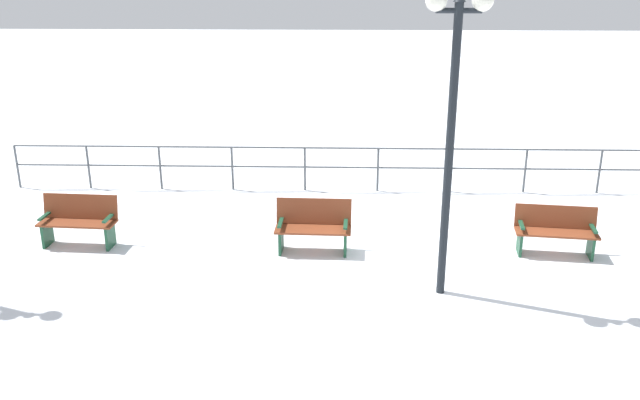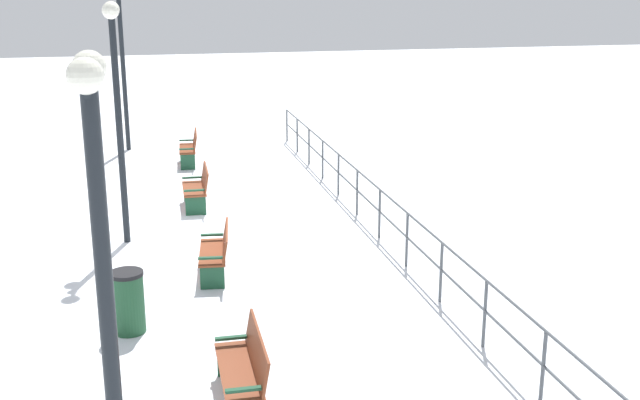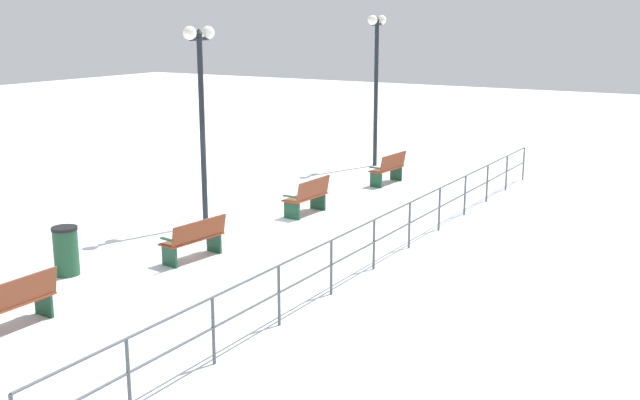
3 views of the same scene
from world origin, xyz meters
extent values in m
plane|color=white|center=(0.00, 0.00, 0.00)|extent=(80.00, 80.00, 0.00)
cube|color=brown|center=(-0.12, -6.56, 0.47)|extent=(0.52, 1.44, 0.04)
cube|color=brown|center=(-0.34, -6.54, 0.71)|extent=(0.20, 1.42, 0.46)
cube|color=#19472D|center=(-0.15, -7.16, 0.23)|extent=(0.40, 0.07, 0.47)
cube|color=#19472D|center=(-0.08, -5.95, 0.23)|extent=(0.40, 0.07, 0.47)
cube|color=#19472D|center=(-0.13, -7.16, 0.59)|extent=(0.40, 0.09, 0.04)
cube|color=#19472D|center=(-0.06, -5.95, 0.59)|extent=(0.40, 0.09, 0.04)
cube|color=brown|center=(0.02, -2.19, 0.45)|extent=(0.54, 1.39, 0.04)
cube|color=brown|center=(-0.23, -2.18, 0.71)|extent=(0.16, 1.38, 0.48)
cube|color=#19472D|center=(0.00, -2.77, 0.23)|extent=(0.45, 0.06, 0.45)
cube|color=#19472D|center=(0.04, -1.60, 0.23)|extent=(0.45, 0.06, 0.45)
cube|color=#19472D|center=(0.02, -2.77, 0.57)|extent=(0.46, 0.08, 0.04)
cube|color=#19472D|center=(0.06, -1.60, 0.57)|extent=(0.46, 0.08, 0.04)
cube|color=brown|center=(0.02, 2.19, 0.44)|extent=(0.62, 1.48, 0.04)
cube|color=brown|center=(-0.21, 2.21, 0.66)|extent=(0.27, 1.44, 0.41)
cube|color=#19472D|center=(-0.05, 1.57, 0.22)|extent=(0.41, 0.10, 0.44)
cube|color=#19472D|center=(0.10, 2.80, 0.22)|extent=(0.41, 0.10, 0.44)
cube|color=#19472D|center=(-0.03, 1.57, 0.56)|extent=(0.42, 0.12, 0.04)
cube|color=#19472D|center=(0.12, 2.80, 0.56)|extent=(0.42, 0.12, 0.04)
cube|color=brown|center=(0.13, 6.56, 0.42)|extent=(0.49, 1.58, 0.04)
cube|color=brown|center=(-0.10, 6.56, 0.67)|extent=(0.14, 1.58, 0.45)
cube|color=#19472D|center=(0.12, 5.87, 0.21)|extent=(0.42, 0.06, 0.42)
cube|color=#19472D|center=(0.14, 5.87, 0.54)|extent=(0.42, 0.08, 0.04)
cube|color=#19472D|center=(0.16, 7.24, 0.54)|extent=(0.42, 0.08, 0.04)
cylinder|color=black|center=(1.53, -9.02, 2.39)|extent=(0.14, 0.14, 4.78)
cylinder|color=black|center=(1.53, -0.07, 2.26)|extent=(0.13, 0.13, 4.51)
cylinder|color=black|center=(1.53, -0.07, 4.39)|extent=(0.08, 0.64, 0.08)
sphere|color=white|center=(1.53, -0.39, 4.53)|extent=(0.31, 0.31, 0.31)
sphere|color=white|center=(1.53, 0.25, 4.53)|extent=(0.31, 0.31, 0.31)
cone|color=black|center=(1.53, -0.07, 4.57)|extent=(0.18, 0.18, 0.12)
cylinder|color=black|center=(1.53, 8.47, 2.17)|extent=(0.16, 0.16, 4.34)
cylinder|color=black|center=(1.53, 8.47, 4.22)|extent=(0.09, 0.63, 0.09)
sphere|color=white|center=(1.53, 8.15, 4.36)|extent=(0.30, 0.30, 0.30)
sphere|color=white|center=(1.53, 8.78, 4.36)|extent=(0.30, 0.30, 0.30)
cone|color=black|center=(1.53, 8.47, 4.40)|extent=(0.22, 0.22, 0.12)
cylinder|color=#4C5156|center=(-3.48, -9.20, 0.51)|extent=(0.05, 0.05, 1.01)
cylinder|color=#4C5156|center=(-3.48, -7.53, 0.51)|extent=(0.05, 0.05, 1.01)
cylinder|color=#4C5156|center=(-3.48, -5.86, 0.51)|extent=(0.05, 0.05, 1.01)
cylinder|color=#4C5156|center=(-3.48, -4.18, 0.51)|extent=(0.05, 0.05, 1.01)
cylinder|color=#4C5156|center=(-3.48, -2.51, 0.51)|extent=(0.05, 0.05, 1.01)
cylinder|color=#4C5156|center=(-3.48, -0.84, 0.51)|extent=(0.05, 0.05, 1.01)
cylinder|color=#4C5156|center=(-3.48, 0.84, 0.51)|extent=(0.05, 0.05, 1.01)
cylinder|color=#4C5156|center=(-3.48, 2.51, 0.51)|extent=(0.05, 0.05, 1.01)
cylinder|color=#4C5156|center=(-3.48, 4.18, 0.51)|extent=(0.05, 0.05, 1.01)
cylinder|color=#4C5156|center=(-3.48, 5.86, 0.51)|extent=(0.05, 0.05, 1.01)
cylinder|color=#4C5156|center=(-3.48, 7.53, 0.51)|extent=(0.05, 0.05, 1.01)
cylinder|color=#4C5156|center=(-3.48, 0.00, 1.01)|extent=(0.04, 18.40, 0.04)
cylinder|color=#4C5156|center=(-3.48, 0.00, 0.56)|extent=(0.04, 18.40, 0.04)
cylinder|color=#1E4C2D|center=(1.47, 4.20, 0.45)|extent=(0.47, 0.47, 0.90)
cylinder|color=black|center=(1.47, 4.20, 0.93)|extent=(0.50, 0.50, 0.06)
camera|label=1|loc=(11.37, -1.72, 5.10)|focal=38.05mm
camera|label=2|loc=(1.12, 15.28, 5.11)|focal=43.87mm
camera|label=3|loc=(-10.05, 13.84, 4.85)|focal=43.18mm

